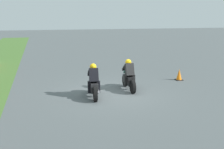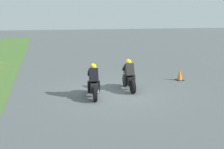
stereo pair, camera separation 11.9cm
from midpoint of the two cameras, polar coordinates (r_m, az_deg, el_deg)
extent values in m
plane|color=#4F5657|center=(13.14, -0.25, -3.88)|extent=(120.00, 120.00, 0.00)
cylinder|color=black|center=(14.38, 2.44, -1.17)|extent=(0.64, 0.16, 0.64)
cylinder|color=black|center=(13.07, 4.03, -2.54)|extent=(0.64, 0.16, 0.64)
cube|color=black|center=(13.68, 3.20, -1.09)|extent=(1.11, 0.36, 0.40)
ellipsoid|color=black|center=(13.71, 3.11, 0.22)|extent=(0.49, 0.32, 0.24)
cube|color=red|center=(13.20, 3.81, -1.50)|extent=(0.07, 0.16, 0.08)
cylinder|color=#A5A5AD|center=(13.43, 4.26, -1.93)|extent=(0.42, 0.12, 0.10)
cube|color=black|center=(13.48, 3.35, 0.97)|extent=(0.50, 0.42, 0.66)
sphere|color=gold|center=(13.63, 3.11, 2.54)|extent=(0.31, 0.31, 0.30)
cube|color=#3A786F|center=(14.08, 2.67, 0.71)|extent=(0.16, 0.27, 0.23)
cube|color=black|center=(13.52, 2.53, -1.25)|extent=(0.19, 0.15, 0.52)
cube|color=black|center=(13.63, 4.15, -1.16)|extent=(0.19, 0.15, 0.52)
cube|color=black|center=(13.79, 2.19, 1.32)|extent=(0.39, 0.11, 0.31)
cube|color=black|center=(13.88, 3.63, 1.37)|extent=(0.39, 0.11, 0.31)
cylinder|color=black|center=(13.20, -4.35, -2.41)|extent=(0.65, 0.20, 0.64)
cylinder|color=black|center=(11.85, -3.72, -4.08)|extent=(0.65, 0.20, 0.64)
cube|color=black|center=(12.48, -4.07, -2.40)|extent=(1.12, 0.42, 0.40)
ellipsoid|color=black|center=(12.50, -4.13, -0.95)|extent=(0.51, 0.34, 0.24)
cube|color=red|center=(11.98, -3.83, -2.91)|extent=(0.07, 0.16, 0.08)
cylinder|color=#A5A5AD|center=(12.19, -3.15, -3.37)|extent=(0.43, 0.14, 0.10)
cube|color=black|center=(12.26, -4.06, -0.16)|extent=(0.52, 0.44, 0.66)
sphere|color=gold|center=(12.41, -4.18, 1.59)|extent=(0.33, 0.33, 0.30)
cube|color=#4D5495|center=(12.88, -4.30, -0.38)|extent=(0.18, 0.27, 0.23)
cube|color=black|center=(12.34, -4.94, -2.57)|extent=(0.19, 0.16, 0.52)
cube|color=black|center=(12.38, -3.09, -2.50)|extent=(0.19, 0.16, 0.52)
cube|color=black|center=(12.61, -5.04, 0.26)|extent=(0.39, 0.14, 0.31)
cube|color=black|center=(12.64, -3.41, 0.32)|extent=(0.39, 0.14, 0.31)
cube|color=black|center=(16.24, 13.34, -1.06)|extent=(0.40, 0.40, 0.03)
cone|color=orange|center=(16.17, 13.39, -0.01)|extent=(0.32, 0.32, 0.64)
camera|label=1|loc=(0.06, -90.26, -0.06)|focal=44.58mm
camera|label=2|loc=(0.06, 89.74, 0.06)|focal=44.58mm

